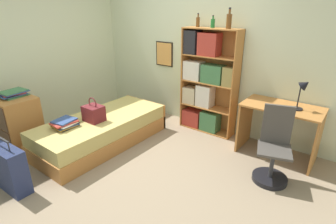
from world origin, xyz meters
TOP-DOWN VIEW (x-y plane):
  - ground_plane at (0.00, 0.00)m, footprint 14.00×14.00m
  - wall_back at (-0.00, 1.64)m, footprint 10.00×0.09m
  - wall_left at (-2.11, 0.00)m, footprint 0.06×10.00m
  - bed at (-0.67, 0.02)m, footprint 0.93×2.07m
  - handbag at (-0.65, -0.14)m, footprint 0.28×0.23m
  - book_stack_on_bed at (-0.80, -0.53)m, footprint 0.32×0.36m
  - suitcase at (-0.64, -1.40)m, footprint 0.58×0.22m
  - dresser at (-1.61, -0.83)m, footprint 0.61×0.53m
  - magazine_pile_on_dresser at (-1.65, -0.78)m, footprint 0.32×0.39m
  - bookcase at (0.33, 1.44)m, footprint 0.95×0.30m
  - bottle_green at (0.13, 1.46)m, footprint 0.06×0.06m
  - bottle_brown at (0.40, 1.45)m, footprint 0.06×0.06m
  - bottle_clear at (0.69, 1.40)m, footprint 0.08×0.08m
  - desk at (1.64, 1.29)m, footprint 1.04×0.59m
  - desk_lamp at (1.86, 1.28)m, footprint 0.20×0.15m
  - desk_chair at (1.76, 0.67)m, footprint 0.49×0.49m

SIDE VIEW (x-z plane):
  - ground_plane at x=0.00m, z-range 0.00..0.00m
  - bed at x=-0.67m, z-range 0.00..0.44m
  - suitcase at x=-0.64m, z-range -0.06..0.62m
  - desk_chair at x=1.76m, z-range -0.16..0.79m
  - dresser at x=-1.61m, z-range 0.00..0.79m
  - book_stack_on_bed at x=-0.80m, z-range 0.44..0.55m
  - desk at x=1.64m, z-range 0.14..0.91m
  - handbag at x=-0.65m, z-range 0.38..0.75m
  - magazine_pile_on_dresser at x=-1.65m, z-range 0.80..0.88m
  - bookcase at x=0.33m, z-range -0.02..1.72m
  - desk_lamp at x=1.86m, z-range 0.84..1.27m
  - wall_back at x=0.00m, z-range 0.00..2.60m
  - wall_left at x=-2.11m, z-range 0.00..2.60m
  - bottle_brown at x=0.40m, z-range 1.71..1.90m
  - bottle_green at x=0.13m, z-range 1.71..1.92m
  - bottle_clear at x=0.69m, z-range 1.70..1.99m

